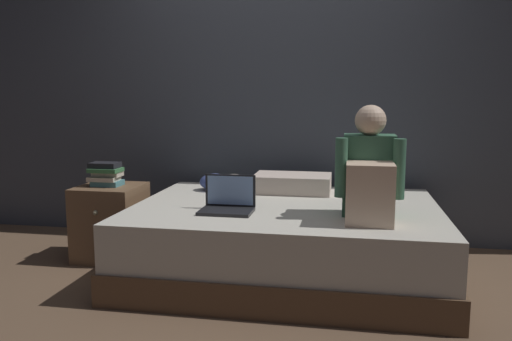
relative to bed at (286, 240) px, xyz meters
name	(u,v)px	position (x,y,z in m)	size (l,w,h in m)	color
ground_plane	(247,288)	(-0.20, -0.30, -0.23)	(8.00, 8.00, 0.00)	brown
wall_back	(276,75)	(-0.20, 0.90, 1.12)	(5.60, 0.10, 2.70)	#424751
bed	(286,240)	(0.00, 0.00, 0.00)	(2.00, 1.50, 0.47)	brown
nightstand	(111,222)	(-1.30, 0.11, 0.03)	(0.44, 0.46, 0.54)	brown
person_sitting	(369,176)	(0.52, -0.28, 0.49)	(0.39, 0.44, 0.66)	#38664C
laptop	(228,203)	(-0.33, -0.26, 0.30)	(0.32, 0.23, 0.22)	black
pillow	(292,183)	(-0.01, 0.45, 0.31)	(0.56, 0.36, 0.13)	beige
book_stack	(106,174)	(-1.32, 0.11, 0.39)	(0.23, 0.17, 0.17)	teal
clothes_pile	(223,182)	(-0.53, 0.42, 0.30)	(0.37, 0.21, 0.13)	gray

